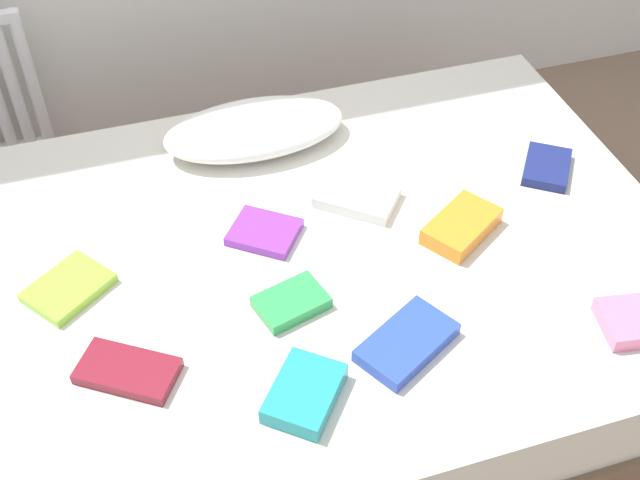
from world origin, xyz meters
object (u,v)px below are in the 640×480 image
Objects in this scene: bed at (325,307)px; textbook_pink at (637,321)px; textbook_purple at (264,232)px; textbook_white at (357,196)px; textbook_teal at (305,393)px; textbook_maroon at (128,371)px; pillow at (255,129)px; textbook_lime at (69,288)px; textbook_blue at (407,342)px; textbook_orange at (461,226)px; textbook_navy at (547,167)px; textbook_green at (291,302)px.

textbook_pink is at bearing -37.44° from bed.
textbook_purple is 0.80× the size of textbook_white.
textbook_maroon is at bearing 102.00° from textbook_teal.
pillow reaches higher than textbook_lime.
textbook_teal reaches higher than textbook_white.
textbook_purple is (0.43, 0.36, -0.00)m from textbook_maroon.
pillow is 0.92m from textbook_blue.
textbook_white is at bearing 48.45° from textbook_purple.
textbook_teal is 0.88× the size of textbook_orange.
textbook_pink is 0.58m from textbook_blue.
textbook_maroon is 1.25m from textbook_pink.
textbook_lime is at bearing 141.36° from textbook_orange.
textbook_navy is at bearing -33.83° from textbook_lime.
textbook_lime is 1.13× the size of textbook_purple.
textbook_orange is at bearing 19.14° from textbook_blue.
textbook_pink is 0.87× the size of textbook_lime.
textbook_pink reaches higher than textbook_white.
textbook_navy is (0.94, 0.57, -0.01)m from textbook_teal.
textbook_green is at bearing 167.97° from textbook_pink.
textbook_navy is 0.40m from textbook_orange.
textbook_green is (0.05, 0.28, -0.01)m from textbook_teal.
textbook_green is at bearing -92.23° from textbook_white.
textbook_green is at bearing 159.74° from textbook_orange.
textbook_pink reaches higher than textbook_blue.
textbook_navy is 0.84× the size of textbook_orange.
textbook_maroon is at bearing -123.05° from pillow.
bed is 0.48m from textbook_blue.
textbook_green is 0.97× the size of textbook_purple.
textbook_white is at bearing 137.62° from textbook_pink.
pillow is 0.42m from textbook_white.
textbook_white is at bearing -59.00° from pillow.
textbook_maroon is at bearing -102.86° from textbook_purple.
textbook_maroon reaches higher than textbook_purple.
textbook_white is (0.29, 0.33, 0.00)m from textbook_green.
textbook_pink is at bearing -54.41° from pillow.
textbook_blue is at bearing -65.91° from textbook_lime.
textbook_teal reaches higher than textbook_lime.
bed is 0.57m from textbook_teal.
textbook_teal is (-0.20, -0.46, 0.28)m from bed.
textbook_orange is at bearing -51.88° from pillow.
textbook_orange is 0.90× the size of textbook_blue.
textbook_maroon is at bearing -155.00° from bed.
textbook_white is at bearing 120.99° from textbook_navy.
textbook_navy is 1.07× the size of textbook_green.
textbook_blue reaches higher than textbook_navy.
textbook_navy is 0.60m from textbook_white.
textbook_purple is 0.30m from textbook_white.
textbook_orange is at bearing -42.08° from textbook_lime.
textbook_lime is (-0.49, 0.51, -0.01)m from textbook_teal.
textbook_pink is (0.85, -0.04, -0.00)m from textbook_teal.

